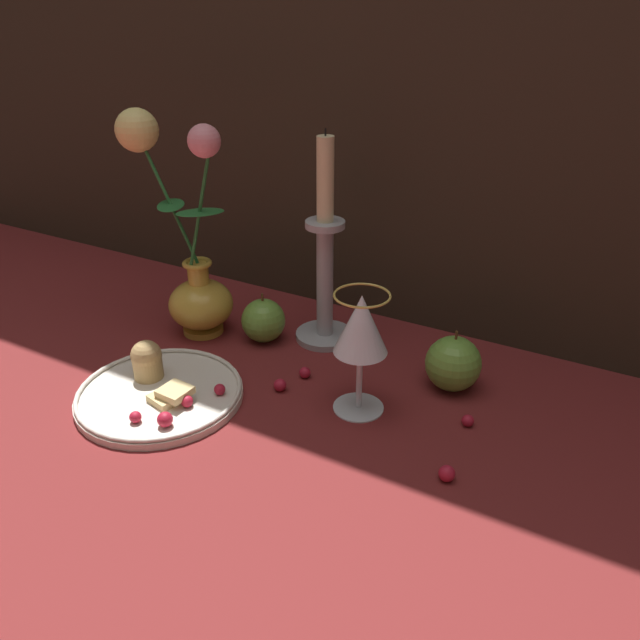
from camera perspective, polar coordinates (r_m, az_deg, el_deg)
The scene contains 11 objects.
ground_plane at distance 0.86m, azimuth -3.66°, elevation -6.45°, with size 2.40×2.40×0.00m, color maroon.
vase at distance 0.98m, azimuth -11.90°, elevation 5.53°, with size 0.19×0.10×0.34m.
plate_with_pastries at distance 0.87m, azimuth -14.54°, elevation -6.14°, with size 0.22×0.22×0.07m.
wine_glass at distance 0.77m, azimuth 3.77°, elevation -0.84°, with size 0.07×0.07×0.17m.
candlestick at distance 0.94m, azimuth 0.45°, elevation 4.76°, with size 0.09×0.09×0.32m.
apple_beside_vase at distance 0.87m, azimuth 12.07°, elevation -3.92°, with size 0.08×0.08×0.09m.
apple_near_glass at distance 0.97m, azimuth -5.20°, elevation -0.04°, with size 0.07×0.07×0.08m.
berry_near_plate at distance 0.86m, azimuth -3.60°, elevation -6.13°, with size 0.02×0.02×0.02m, color #AD192D.
berry_front_center at distance 0.89m, azimuth -1.39°, elevation -4.83°, with size 0.02×0.02×0.02m, color #AD192D.
berry_by_glass_stem at distance 0.73m, azimuth 11.52°, elevation -13.58°, with size 0.02×0.02×0.02m, color #AD192D.
berry_under_candlestick at distance 0.81m, azimuth 13.36°, elevation -8.94°, with size 0.02×0.02×0.02m, color #AD192D.
Camera 1 is at (0.40, -0.60, 0.48)m, focal length 35.00 mm.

